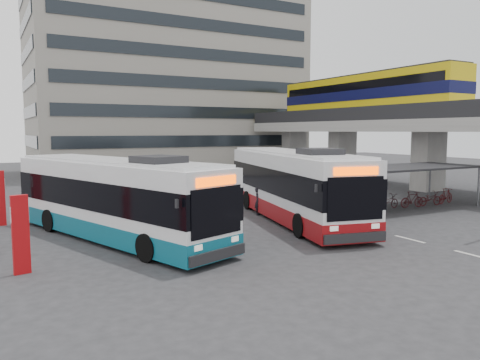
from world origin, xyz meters
TOP-DOWN VIEW (x-y plane):
  - ground at (0.00, 0.00)m, footprint 120.00×120.00m
  - viaduct at (17.00, 13.73)m, footprint 8.00×32.00m
  - bike_shelter at (8.47, 3.00)m, footprint 10.00×4.00m
  - office_block at (6.00, 36.00)m, footprint 30.00×15.00m
  - road_markings at (2.50, -3.00)m, footprint 0.15×7.60m
  - bus_main at (0.74, 3.28)m, footprint 5.71×13.38m
  - bus_teal at (-8.59, 3.26)m, footprint 6.56×12.76m
  - pedestrian at (-0.19, 5.24)m, footprint 0.61×0.67m
  - sign_totem_south at (-12.53, -0.29)m, footprint 0.56×0.25m

SIDE VIEW (x-z plane):
  - ground at x=0.00m, z-range 0.00..0.00m
  - road_markings at x=2.50m, z-range 0.00..0.01m
  - pedestrian at x=-0.19m, z-range 0.00..1.52m
  - sign_totem_south at x=-12.53m, z-range 0.04..2.65m
  - bike_shelter at x=8.47m, z-range 0.17..2.71m
  - bus_teal at x=-8.59m, z-range -0.13..3.58m
  - bus_main at x=0.74m, z-range -0.14..3.73m
  - viaduct at x=17.00m, z-range 1.39..11.07m
  - office_block at x=6.00m, z-range 0.00..25.00m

